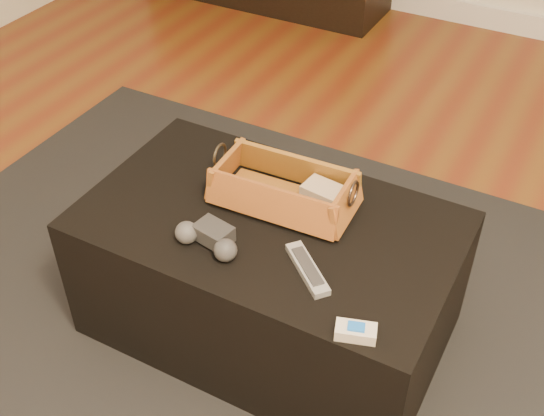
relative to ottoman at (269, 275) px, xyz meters
The scene contains 9 objects.
baseboard 2.43m from the ottoman, 85.27° to the left, with size 5.00×0.04×0.12m, color white.
area_rug 0.22m from the ottoman, 90.00° to the right, with size 2.60×2.00×0.01m, color black.
ottoman is the anchor object (origin of this frame).
tv_remote 0.24m from the ottoman, 103.29° to the left, with size 0.20×0.05×0.02m, color black.
cloth_bundle 0.30m from the ottoman, 45.96° to the left, with size 0.11×0.07×0.06m, color tan.
wicker_basket 0.27m from the ottoman, 86.47° to the left, with size 0.40×0.22×0.14m.
game_controller 0.30m from the ottoman, 115.83° to the right, with size 0.18×0.11×0.06m.
silver_remote 0.31m from the ottoman, 36.18° to the right, with size 0.17×0.15×0.02m.
cream_gadget 0.49m from the ottoman, 35.95° to the right, with size 0.10×0.07×0.03m.
Camera 1 is at (0.46, -0.89, 1.60)m, focal length 45.00 mm.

